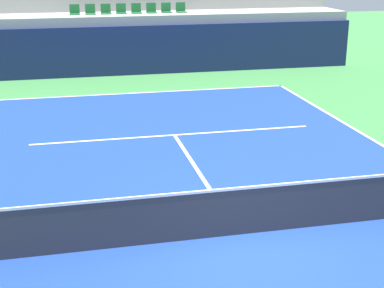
{
  "coord_description": "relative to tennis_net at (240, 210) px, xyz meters",
  "views": [
    {
      "loc": [
        -3.01,
        -9.28,
        5.06
      ],
      "look_at": [
        -0.47,
        2.0,
        1.2
      ],
      "focal_mm": 53.41,
      "sensor_mm": 36.0,
      "label": 1
    }
  ],
  "objects": [
    {
      "name": "ground_plane",
      "position": [
        0.0,
        0.0,
        -0.51
      ],
      "size": [
        80.0,
        80.0,
        0.0
      ],
      "primitive_type": "plane",
      "color": "#387A3D"
    },
    {
      "name": "court_surface",
      "position": [
        0.0,
        0.0,
        -0.5
      ],
      "size": [
        11.0,
        24.0,
        0.01
      ],
      "primitive_type": "cube",
      "color": "navy",
      "rests_on": "ground_plane"
    },
    {
      "name": "baseline_far",
      "position": [
        0.0,
        11.95,
        -0.5
      ],
      "size": [
        11.0,
        0.1,
        0.0
      ],
      "primitive_type": "cube",
      "color": "white",
      "rests_on": "court_surface"
    },
    {
      "name": "service_line_far",
      "position": [
        0.0,
        6.4,
        -0.5
      ],
      "size": [
        8.26,
        0.1,
        0.0
      ],
      "primitive_type": "cube",
      "color": "white",
      "rests_on": "court_surface"
    },
    {
      "name": "centre_service_line",
      "position": [
        0.0,
        3.2,
        -0.5
      ],
      "size": [
        0.1,
        6.4,
        0.0
      ],
      "primitive_type": "cube",
      "color": "white",
      "rests_on": "court_surface"
    },
    {
      "name": "back_wall",
      "position": [
        0.0,
        15.55,
        0.55
      ],
      "size": [
        20.13,
        0.3,
        2.13
      ],
      "primitive_type": "cube",
      "color": "navy",
      "rests_on": "ground_plane"
    },
    {
      "name": "stands_tier_lower",
      "position": [
        0.0,
        16.9,
        0.75
      ],
      "size": [
        20.13,
        2.4,
        2.51
      ],
      "primitive_type": "cube",
      "color": "#9E9E99",
      "rests_on": "ground_plane"
    },
    {
      "name": "stands_tier_upper",
      "position": [
        0.0,
        19.3,
        1.19
      ],
      "size": [
        20.13,
        2.4,
        3.4
      ],
      "primitive_type": "cube",
      "color": "#9E9E99",
      "rests_on": "ground_plane"
    },
    {
      "name": "seating_row_lower",
      "position": [
        0.0,
        16.99,
        2.13
      ],
      "size": [
        5.24,
        0.44,
        0.44
      ],
      "color": "#1E6633",
      "rests_on": "stands_tier_lower"
    },
    {
      "name": "tennis_net",
      "position": [
        0.0,
        0.0,
        0.0
      ],
      "size": [
        11.08,
        0.08,
        1.07
      ],
      "color": "black",
      "rests_on": "court_surface"
    }
  ]
}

